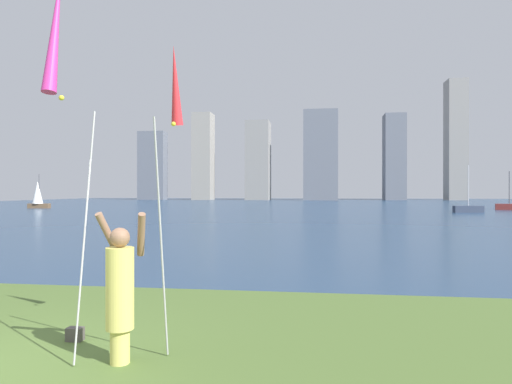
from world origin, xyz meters
TOP-DOWN VIEW (x-y plane):
  - ground at (0.00, 50.95)m, footprint 120.00×138.00m
  - person at (1.73, 0.65)m, footprint 0.68×0.50m
  - kite_flag_left at (1.24, 0.11)m, footprint 0.16×1.11m
  - kite_flag_right at (2.23, 1.24)m, footprint 0.16×0.98m
  - bag at (0.75, 1.34)m, footprint 0.22×0.15m
  - sailboat_0 at (-29.21, 45.79)m, footprint 2.57×1.37m
  - sailboat_2 at (24.97, 47.89)m, footprint 2.78×1.36m
  - sailboat_4 at (18.50, 40.87)m, footprint 2.82×1.03m
  - skyline_tower_0 at (-34.30, 97.67)m, footprint 6.30×3.35m
  - skyline_tower_1 at (-22.02, 97.69)m, footprint 4.36×5.01m
  - skyline_tower_2 at (-9.23, 98.50)m, footprint 5.35×6.40m
  - skyline_tower_3 at (4.96, 96.91)m, footprint 7.50×5.25m
  - skyline_tower_4 at (21.69, 101.67)m, footprint 4.63×5.24m
  - skyline_tower_5 at (35.00, 101.44)m, footprint 4.13×4.75m

SIDE VIEW (x-z plane):
  - ground at x=0.00m, z-range -0.12..0.00m
  - bag at x=0.75m, z-range 0.00..0.19m
  - sailboat_2 at x=24.97m, z-range -1.74..2.50m
  - sailboat_4 at x=18.50m, z-range -1.89..2.64m
  - person at x=1.73m, z-range -0.02..1.83m
  - sailboat_0 at x=-29.21m, z-range -0.48..3.62m
  - kite_flag_right at x=2.23m, z-range 1.37..5.40m
  - kite_flag_left at x=1.24m, z-range 1.48..6.12m
  - skyline_tower_0 at x=-34.30m, z-range 0.00..16.05m
  - skyline_tower_2 at x=-9.23m, z-range 0.00..18.02m
  - skyline_tower_4 at x=21.69m, z-range 0.00..19.55m
  - skyline_tower_3 at x=4.96m, z-range 0.00..19.96m
  - skyline_tower_1 at x=-22.02m, z-range 0.00..20.04m
  - skyline_tower_5 at x=35.00m, z-range 0.00..26.86m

